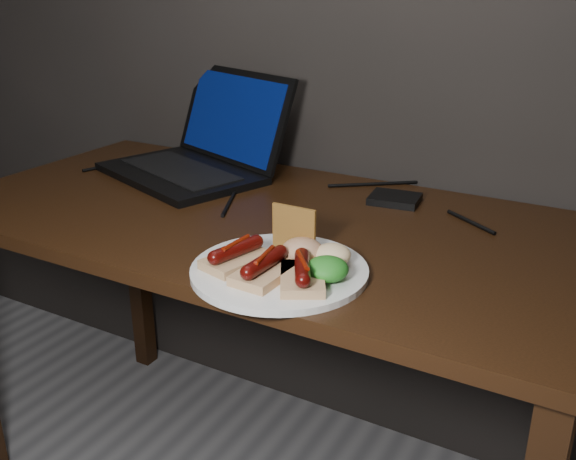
% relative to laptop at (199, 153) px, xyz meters
% --- Properties ---
extents(desk, '(1.40, 0.70, 0.75)m').
position_rel_laptop_xyz_m(desk, '(0.29, -0.19, -0.14)').
color(desk, black).
rests_on(desk, ground).
extents(laptop, '(0.50, 0.47, 0.25)m').
position_rel_laptop_xyz_m(laptop, '(0.00, 0.00, 0.00)').
color(laptop, black).
rests_on(laptop, desk).
extents(hard_drive, '(0.12, 0.10, 0.02)m').
position_rel_laptop_xyz_m(hard_drive, '(0.52, 0.02, -0.04)').
color(hard_drive, black).
rests_on(hard_drive, desk).
extents(desk_cables, '(1.03, 0.43, 0.01)m').
position_rel_laptop_xyz_m(desk_cables, '(0.25, -0.03, -0.05)').
color(desk_cables, black).
rests_on(desk_cables, desk).
extents(plate, '(0.36, 0.36, 0.01)m').
position_rel_laptop_xyz_m(plate, '(0.48, -0.42, -0.05)').
color(plate, silver).
rests_on(plate, desk).
extents(bread_sausage_left, '(0.10, 0.13, 0.04)m').
position_rel_laptop_xyz_m(bread_sausage_left, '(0.41, -0.45, -0.02)').
color(bread_sausage_left, tan).
rests_on(bread_sausage_left, plate).
extents(bread_sausage_center, '(0.08, 0.12, 0.04)m').
position_rel_laptop_xyz_m(bread_sausage_center, '(0.48, -0.47, -0.02)').
color(bread_sausage_center, tan).
rests_on(bread_sausage_center, plate).
extents(bread_sausage_right, '(0.12, 0.13, 0.04)m').
position_rel_laptop_xyz_m(bread_sausage_right, '(0.54, -0.45, -0.02)').
color(bread_sausage_right, tan).
rests_on(bread_sausage_right, plate).
extents(crispbread, '(0.09, 0.01, 0.08)m').
position_rel_laptop_xyz_m(crispbread, '(0.47, -0.35, 0.00)').
color(crispbread, '#B07E30').
rests_on(crispbread, plate).
extents(salad_greens, '(0.07, 0.07, 0.04)m').
position_rel_laptop_xyz_m(salad_greens, '(0.57, -0.42, -0.02)').
color(salad_greens, '#125A16').
rests_on(salad_greens, plate).
extents(salsa_mound, '(0.07, 0.07, 0.04)m').
position_rel_laptop_xyz_m(salsa_mound, '(0.50, -0.38, -0.02)').
color(salsa_mound, maroon).
rests_on(salsa_mound, plate).
extents(coleslaw_mound, '(0.06, 0.06, 0.04)m').
position_rel_laptop_xyz_m(coleslaw_mound, '(0.55, -0.36, -0.02)').
color(coleslaw_mound, '#ECE8CC').
rests_on(coleslaw_mound, plate).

